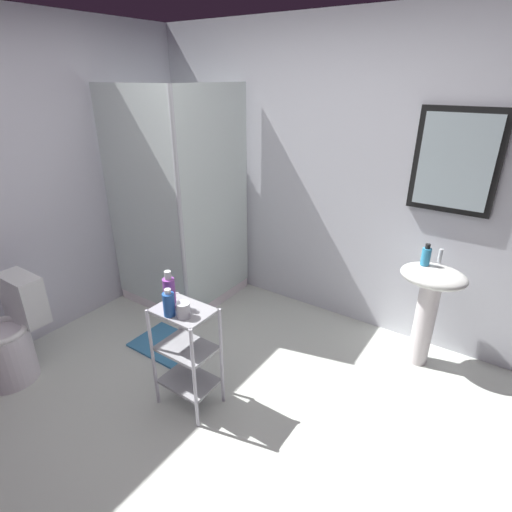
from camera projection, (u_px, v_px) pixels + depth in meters
name	position (u px, v px, depth m)	size (l,w,h in m)	color
ground_plane	(197.00, 437.00, 2.49)	(4.20, 4.20, 0.02)	silver
wall_back	(337.00, 179.00, 3.36)	(4.20, 0.14, 2.50)	silver
shower_stall	(184.00, 256.00, 3.84)	(0.92, 0.92, 2.00)	white
pedestal_sink	(429.00, 296.00, 2.91)	(0.46, 0.37, 0.81)	white
sink_faucet	(440.00, 256.00, 2.89)	(0.03, 0.03, 0.10)	silver
toilet	(10.00, 339.00, 2.88)	(0.37, 0.49, 0.76)	white
storage_cart	(187.00, 350.00, 2.57)	(0.38, 0.28, 0.74)	silver
hand_soap_bottle	(426.00, 256.00, 2.84)	(0.06, 0.06, 0.16)	#389ED1
conditioner_bottle_purple	(169.00, 292.00, 2.43)	(0.07, 0.07, 0.25)	purple
shampoo_bottle_blue	(169.00, 304.00, 2.36)	(0.07, 0.07, 0.18)	#2557AD
rinse_cup	(183.00, 310.00, 2.35)	(0.08, 0.08, 0.09)	silver
bath_mat	(169.00, 345.00, 3.31)	(0.60, 0.40, 0.02)	teal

